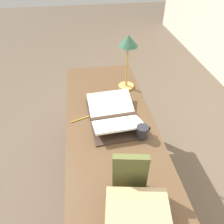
# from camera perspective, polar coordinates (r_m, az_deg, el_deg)

# --- Properties ---
(ground_plane) EXTENTS (12.00, 12.00, 0.00)m
(ground_plane) POSITION_cam_1_polar(r_m,az_deg,el_deg) (1.97, -0.12, -19.54)
(ground_plane) COLOR brown
(reading_desk) EXTENTS (1.60, 0.57, 0.74)m
(reading_desk) POSITION_cam_1_polar(r_m,az_deg,el_deg) (1.46, -0.15, -6.90)
(reading_desk) COLOR brown
(reading_desk) RESTS_ON ground_plane
(open_book) EXTENTS (0.47, 0.35, 0.08)m
(open_book) POSITION_cam_1_polar(r_m,az_deg,el_deg) (1.43, 0.47, -0.81)
(open_book) COLOR #38281E
(open_book) RESTS_ON reading_desk
(book_stack_tall) EXTENTS (0.21, 0.28, 0.11)m
(book_stack_tall) POSITION_cam_1_polar(r_m,az_deg,el_deg) (1.01, 6.48, -24.57)
(book_stack_tall) COLOR #BC8933
(book_stack_tall) RESTS_ON reading_desk
(book_standing_upright) EXTENTS (0.06, 0.16, 0.23)m
(book_standing_upright) POSITION_cam_1_polar(r_m,az_deg,el_deg) (1.03, 4.73, -15.51)
(book_standing_upright) COLOR brown
(book_standing_upright) RESTS_ON reading_desk
(reading_lamp) EXTENTS (0.14, 0.14, 0.42)m
(reading_lamp) POSITION_cam_1_polar(r_m,az_deg,el_deg) (1.59, 4.19, 16.14)
(reading_lamp) COLOR tan
(reading_lamp) RESTS_ON reading_desk
(coffee_mug) EXTENTS (0.07, 0.10, 0.08)m
(coffee_mug) POSITION_cam_1_polar(r_m,az_deg,el_deg) (1.31, 7.94, -5.17)
(coffee_mug) COLOR #28282D
(coffee_mug) RESTS_ON reading_desk
(pencil) EXTENTS (0.06, 0.15, 0.01)m
(pencil) POSITION_cam_1_polar(r_m,az_deg,el_deg) (1.45, -7.78, -1.71)
(pencil) COLOR gold
(pencil) RESTS_ON reading_desk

